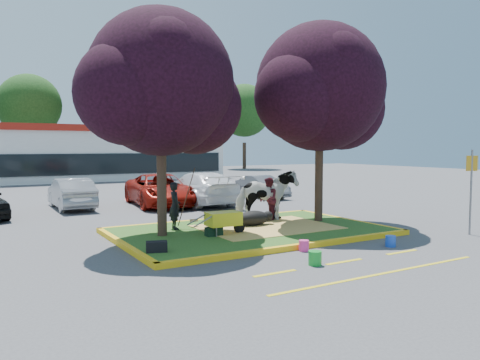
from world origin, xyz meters
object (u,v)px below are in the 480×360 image
cow (266,196)px  car_silver (71,193)px  calf (253,218)px  bucket_pink (304,246)px  handler (175,206)px  sign_post (471,182)px  wheelbarrow (224,219)px  bucket_green (315,258)px  bucket_blue (391,241)px

cow → car_silver: cow is taller
calf → bucket_pink: size_ratio=3.96×
handler → sign_post: 9.22m
wheelbarrow → bucket_green: size_ratio=5.41×
handler → car_silver: bearing=16.9°
cow → bucket_blue: cow is taller
sign_post → bucket_pink: bearing=-165.1°
bucket_green → car_silver: size_ratio=0.08×
wheelbarrow → bucket_pink: 2.67m
handler → car_silver: 8.02m
handler → bucket_green: size_ratio=4.47×
handler → wheelbarrow: bearing=-146.4°
handler → wheelbarrow: (0.87, -1.61, -0.28)m
calf → bucket_pink: bearing=-102.4°
car_silver → wheelbarrow: bearing=104.7°
sign_post → bucket_blue: sign_post is taller
sign_post → car_silver: bearing=149.5°
handler → wheelbarrow: 1.85m
bucket_pink → car_silver: 12.39m
cow → sign_post: (4.48, -4.68, 0.61)m
sign_post → car_silver: 15.83m
bucket_pink → handler: bearing=116.1°
cow → wheelbarrow: cow is taller
bucket_pink → car_silver: car_silver is taller
calf → bucket_green: (-1.18, -4.57, -0.23)m
wheelbarrow → handler: bearing=119.6°
wheelbarrow → bucket_green: (0.40, -3.69, -0.45)m
bucket_blue → car_silver: car_silver is taller
calf → sign_post: (5.40, -4.08, 1.25)m
calf → bucket_green: size_ratio=3.45×
handler → car_silver: (-1.63, 7.85, -0.21)m
bucket_green → bucket_pink: 1.46m
calf → bucket_pink: 3.33m
wheelbarrow → car_silver: car_silver is taller
cow → wheelbarrow: 2.93m
calf → bucket_green: bearing=-108.5°
handler → sign_post: size_ratio=0.56×
cow → bucket_green: bearing=168.2°
wheelbarrow → bucket_green: bearing=-82.7°
sign_post → bucket_blue: bearing=-157.8°
cow → bucket_pink: (-1.40, -3.88, -0.89)m
bucket_pink → bucket_blue: (2.39, -0.77, 0.01)m
handler → bucket_green: handler is taller
bucket_blue → car_silver: (-5.98, 12.62, 0.52)m
bucket_green → car_silver: bearing=102.4°
calf → bucket_pink: calf is taller
handler → bucket_pink: bearing=-148.8°
handler → bucket_pink: (1.96, -4.00, -0.74)m
bucket_pink → car_silver: bearing=106.9°
calf → bucket_green: 4.73m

